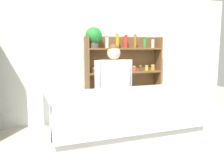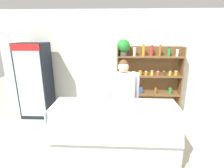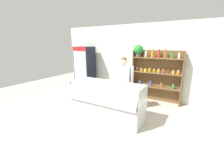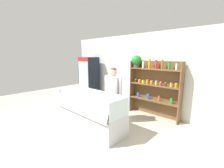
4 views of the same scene
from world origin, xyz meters
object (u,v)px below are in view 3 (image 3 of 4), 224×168
(shelving_unit, at_px, (153,69))
(drinks_fridge, at_px, (85,70))
(shop_clerk, at_px, (123,79))
(deli_display_case, at_px, (106,107))

(shelving_unit, bearing_deg, drinks_fridge, -173.48)
(drinks_fridge, bearing_deg, shelving_unit, 6.52)
(shelving_unit, bearing_deg, shop_clerk, -114.96)
(shelving_unit, height_order, shop_clerk, shelving_unit)
(drinks_fridge, height_order, deli_display_case, drinks_fridge)
(deli_display_case, bearing_deg, shop_clerk, 78.89)
(deli_display_case, xyz_separation_m, shop_clerk, (0.15, 0.75, 0.65))
(shelving_unit, xyz_separation_m, shop_clerk, (-0.56, -1.20, -0.18))
(drinks_fridge, distance_m, shop_clerk, 2.39)
(shop_clerk, bearing_deg, shelving_unit, 65.04)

